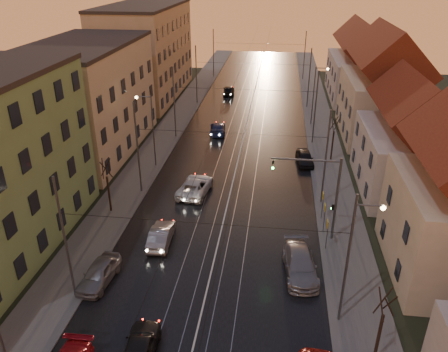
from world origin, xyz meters
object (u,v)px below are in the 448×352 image
at_px(street_lamp_3, 316,90).
at_px(traffic_light_mast, 324,189).
at_px(driving_car_1, 161,235).
at_px(street_lamp_1, 354,247).
at_px(street_lamp_2, 150,124).
at_px(driving_car_3, 218,128).
at_px(driving_car_0, 140,349).
at_px(parked_right_2, 305,158).
at_px(driving_car_2, 195,186).
at_px(parked_right_1, 300,264).
at_px(driving_car_4, 229,90).
at_px(parked_left_3, 99,273).

bearing_deg(street_lamp_3, traffic_light_mast, -92.27).
bearing_deg(driving_car_1, street_lamp_1, 154.02).
relative_size(street_lamp_2, driving_car_3, 1.68).
bearing_deg(street_lamp_3, street_lamp_1, -90.00).
height_order(traffic_light_mast, driving_car_0, traffic_light_mast).
xyz_separation_m(street_lamp_2, parked_right_2, (16.50, 2.65, -4.16)).
bearing_deg(street_lamp_2, driving_car_2, -43.98).
bearing_deg(driving_car_0, parked_right_1, -140.82).
bearing_deg(driving_car_2, street_lamp_1, 137.80).
distance_m(driving_car_3, parked_right_2, 13.75).
relative_size(parked_right_1, parked_right_2, 1.27).
relative_size(driving_car_3, parked_right_2, 1.12).
xyz_separation_m(driving_car_2, driving_car_4, (-0.83, 35.31, 0.01)).
distance_m(street_lamp_3, driving_car_3, 14.16).
relative_size(street_lamp_1, driving_car_4, 1.76).
height_order(street_lamp_2, driving_car_4, street_lamp_2).
bearing_deg(driving_car_4, street_lamp_2, 75.82).
relative_size(street_lamp_1, driving_car_0, 1.78).
bearing_deg(parked_right_2, driving_car_4, 107.65).
bearing_deg(street_lamp_3, parked_right_1, -94.88).
bearing_deg(street_lamp_2, driving_car_3, 63.06).
distance_m(traffic_light_mast, parked_right_1, 6.21).
xyz_separation_m(street_lamp_2, parked_left_3, (1.54, -19.31, -4.14)).
bearing_deg(driving_car_3, parked_right_1, 102.39).
bearing_deg(driving_car_4, street_lamp_1, 100.16).
distance_m(street_lamp_1, driving_car_3, 33.77).
distance_m(parked_right_1, parked_right_2, 19.30).
height_order(driving_car_0, driving_car_3, driving_car_0).
distance_m(street_lamp_3, parked_right_1, 32.99).
distance_m(street_lamp_3, traffic_light_mast, 28.03).
height_order(driving_car_0, parked_right_2, driving_car_0).
relative_size(street_lamp_3, driving_car_3, 1.68).
bearing_deg(driving_car_3, driving_car_4, -94.98).
xyz_separation_m(traffic_light_mast, parked_left_3, (-15.56, -7.30, -3.85)).
bearing_deg(driving_car_2, parked_right_2, -135.62).
xyz_separation_m(street_lamp_2, driving_car_0, (6.32, -25.35, -4.12)).
xyz_separation_m(driving_car_0, driving_car_3, (-0.70, 36.41, -0.08)).
bearing_deg(street_lamp_2, street_lamp_3, 41.31).
bearing_deg(street_lamp_2, driving_car_4, 80.62).
distance_m(traffic_light_mast, parked_right_2, 15.17).
height_order(street_lamp_3, driving_car_0, street_lamp_3).
relative_size(street_lamp_3, driving_car_4, 1.76).
distance_m(street_lamp_2, driving_car_1, 15.41).
bearing_deg(driving_car_3, street_lamp_3, -165.68).
bearing_deg(street_lamp_3, driving_car_0, -106.04).
bearing_deg(driving_car_0, driving_car_4, -93.19).
height_order(street_lamp_2, parked_right_1, street_lamp_2).
height_order(driving_car_3, parked_right_1, parked_right_1).
xyz_separation_m(traffic_light_mast, driving_car_4, (-12.18, 41.77, -3.83)).
distance_m(driving_car_1, driving_car_2, 8.63).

